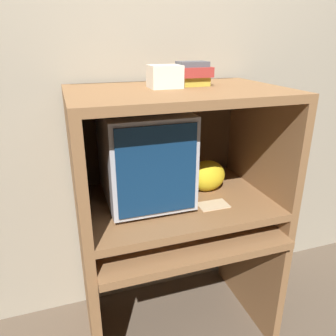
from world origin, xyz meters
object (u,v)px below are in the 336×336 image
Objects in this scene: storage_box at (165,77)px; mouse at (200,227)px; keyboard at (147,237)px; book_stack at (192,74)px; crt_monitor at (144,155)px; snack_bag at (207,176)px.

mouse is at bearing -54.64° from storage_box.
book_stack is (0.28, 0.19, 0.68)m from keyboard.
mouse is 0.50× the size of storage_box.
storage_box is at bearing 0.35° from crt_monitor.
snack_bag is at bearing 58.39° from mouse.
mouse is at bearing -95.75° from book_stack.
storage_box is (0.14, 0.17, 0.67)m from keyboard.
keyboard is at bearing -179.09° from mouse.
crt_monitor is 1.10× the size of keyboard.
crt_monitor is at bearing 77.62° from keyboard.
crt_monitor is 0.35m from snack_bag.
book_stack reaches higher than crt_monitor.
book_stack is at bearing 165.04° from snack_bag.
snack_bag is 1.41× the size of storage_box.
mouse is 0.27m from snack_bag.
snack_bag is (0.36, 0.17, 0.18)m from keyboard.
book_stack is at bearing 34.99° from keyboard.
mouse is (0.22, -0.16, -0.32)m from crt_monitor.
storage_box is (-0.14, -0.02, -0.00)m from book_stack.
storage_box is (0.10, 0.00, 0.35)m from crt_monitor.
snack_bag is 0.54m from storage_box.
book_stack is at bearing 5.82° from crt_monitor.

